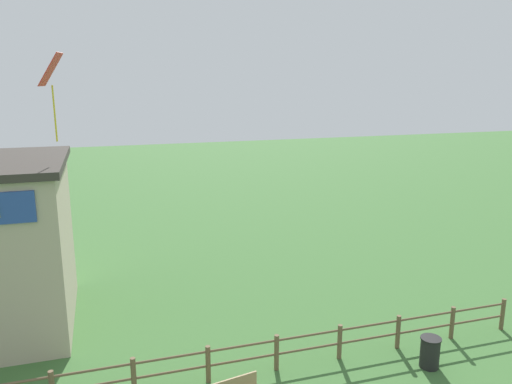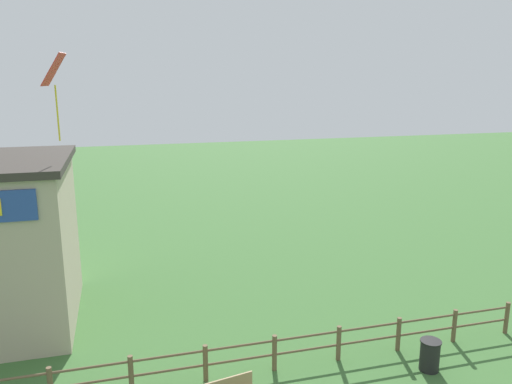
{
  "view_description": "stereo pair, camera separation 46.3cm",
  "coord_description": "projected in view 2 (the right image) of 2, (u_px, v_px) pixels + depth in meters",
  "views": [
    {
      "loc": [
        -4.43,
        -4.42,
        8.29
      ],
      "look_at": [
        0.0,
        9.81,
        4.87
      ],
      "focal_mm": 35.0,
      "sensor_mm": 36.0,
      "label": 1
    },
    {
      "loc": [
        -3.98,
        -4.55,
        8.29
      ],
      "look_at": [
        0.0,
        9.81,
        4.87
      ],
      "focal_mm": 35.0,
      "sensor_mm": 36.0,
      "label": 2
    }
  ],
  "objects": [
    {
      "name": "wooden_fence",
      "position": [
        275.0,
        351.0,
        14.36
      ],
      "size": [
        16.24,
        0.14,
        1.1
      ],
      "color": "brown",
      "rests_on": "ground_plane"
    },
    {
      "name": "trash_bin",
      "position": [
        430.0,
        355.0,
        14.4
      ],
      "size": [
        0.6,
        0.6,
        0.93
      ],
      "color": "black",
      "rests_on": "ground_plane"
    },
    {
      "name": "kite_red_diamond",
      "position": [
        54.0,
        78.0,
        14.99
      ],
      "size": [
        0.75,
        0.91,
        2.63
      ],
      "color": "red"
    }
  ]
}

